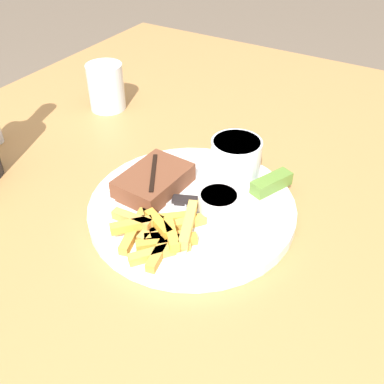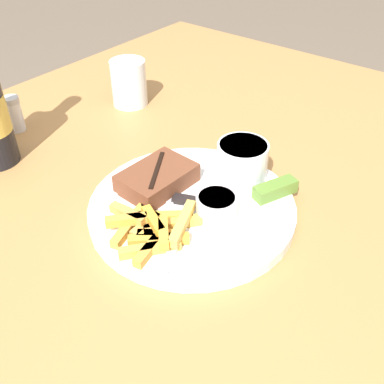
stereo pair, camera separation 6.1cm
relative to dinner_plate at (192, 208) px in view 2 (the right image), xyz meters
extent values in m
cube|color=#A87542|center=(0.00, 0.00, -0.03)|extent=(1.32, 1.13, 0.04)
cylinder|color=#A87542|center=(0.60, 0.50, -0.41)|extent=(0.06, 0.06, 0.73)
cylinder|color=white|center=(0.00, 0.00, 0.00)|extent=(0.29, 0.29, 0.01)
cylinder|color=white|center=(0.00, 0.00, 0.01)|extent=(0.29, 0.29, 0.00)
cube|color=brown|center=(0.00, 0.06, 0.02)|extent=(0.11, 0.08, 0.03)
cube|color=black|center=(0.00, 0.06, 0.04)|extent=(0.08, 0.05, 0.00)
cube|color=gold|center=(-0.09, 0.03, 0.02)|extent=(0.08, 0.03, 0.01)
cube|color=gold|center=(-0.08, 0.04, 0.03)|extent=(0.02, 0.06, 0.01)
cube|color=gold|center=(-0.08, -0.02, 0.03)|extent=(0.04, 0.04, 0.01)
cube|color=gold|center=(-0.11, -0.02, 0.02)|extent=(0.07, 0.06, 0.01)
cube|color=gold|center=(-0.10, -0.02, 0.02)|extent=(0.07, 0.03, 0.01)
cube|color=gold|center=(-0.05, 0.01, 0.02)|extent=(0.06, 0.07, 0.01)
cube|color=gold|center=(-0.07, 0.01, 0.03)|extent=(0.03, 0.05, 0.01)
cube|color=gold|center=(-0.08, 0.01, 0.02)|extent=(0.05, 0.01, 0.01)
cube|color=gold|center=(-0.08, -0.01, 0.02)|extent=(0.04, 0.05, 0.01)
cube|color=gold|center=(-0.07, 0.02, 0.02)|extent=(0.06, 0.06, 0.01)
cube|color=gold|center=(-0.05, -0.01, 0.02)|extent=(0.07, 0.06, 0.01)
cube|color=gold|center=(-0.09, -0.02, 0.02)|extent=(0.06, 0.06, 0.01)
cube|color=gold|center=(-0.09, 0.03, 0.03)|extent=(0.05, 0.04, 0.01)
cube|color=gold|center=(-0.05, -0.03, 0.03)|extent=(0.08, 0.04, 0.01)
cylinder|color=white|center=(0.10, -0.02, 0.04)|extent=(0.07, 0.07, 0.06)
cylinder|color=beige|center=(0.10, -0.02, 0.06)|extent=(0.07, 0.07, 0.01)
cylinder|color=silver|center=(0.00, -0.04, 0.02)|extent=(0.06, 0.06, 0.03)
cylinder|color=#B22319|center=(0.00, -0.04, 0.04)|extent=(0.05, 0.05, 0.01)
cube|color=#567A2D|center=(0.09, -0.08, 0.02)|extent=(0.07, 0.05, 0.02)
cube|color=#B7B7BC|center=(-0.08, -0.03, 0.01)|extent=(0.10, 0.05, 0.00)
cube|color=#B7B7BC|center=(-0.02, -0.01, 0.01)|extent=(0.03, 0.02, 0.00)
cube|color=#B7B7BC|center=(-0.02, -0.01, 0.01)|extent=(0.03, 0.02, 0.00)
cube|color=#B7B7BC|center=(-0.02, 0.00, 0.01)|extent=(0.03, 0.02, 0.00)
cube|color=#B7B7BC|center=(-0.03, 0.07, 0.01)|extent=(0.06, 0.11, 0.00)
cube|color=black|center=(0.00, 0.00, 0.01)|extent=(0.04, 0.06, 0.01)
cylinder|color=silver|center=(0.19, 0.31, 0.04)|extent=(0.07, 0.07, 0.09)
cylinder|color=white|center=(-0.01, 0.39, 0.02)|extent=(0.03, 0.03, 0.05)
cylinder|color=#B7B7BC|center=(-0.01, 0.39, 0.05)|extent=(0.03, 0.03, 0.01)
camera|label=1|loc=(-0.41, -0.25, 0.41)|focal=42.00mm
camera|label=2|loc=(-0.38, -0.30, 0.41)|focal=42.00mm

